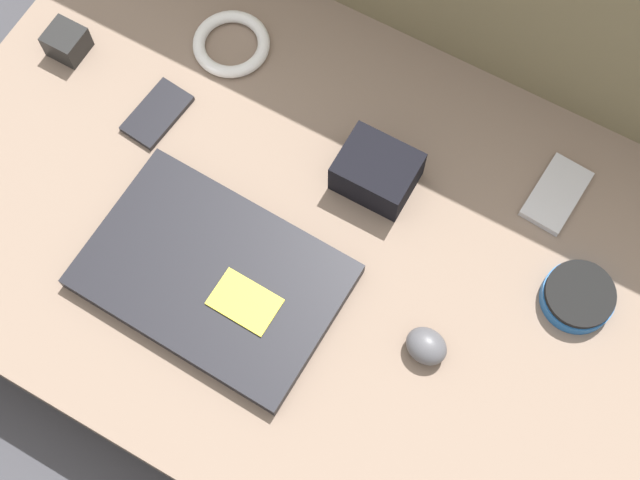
{
  "coord_description": "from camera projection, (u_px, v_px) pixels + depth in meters",
  "views": [
    {
      "loc": [
        0.22,
        -0.39,
        1.32
      ],
      "look_at": [
        0.0,
        0.0,
        0.16
      ],
      "focal_mm": 50.0,
      "sensor_mm": 36.0,
      "label": 1
    }
  ],
  "objects": [
    {
      "name": "ground_plane",
      "position": [
        320.0,
        277.0,
        1.39
      ],
      "size": [
        8.0,
        8.0,
        0.0
      ],
      "primitive_type": "plane",
      "color": "#38383D"
    },
    {
      "name": "laptop",
      "position": [
        213.0,
        276.0,
        1.22
      ],
      "size": [
        0.35,
        0.25,
        0.03
      ],
      "rotation": [
        0.0,
        0.0,
        -0.03
      ],
      "color": "black",
      "rests_on": "couch_seat"
    },
    {
      "name": "couch_seat",
      "position": [
        320.0,
        262.0,
        1.32
      ],
      "size": [
        1.19,
        0.74,
        0.14
      ],
      "color": "#7A6656",
      "rests_on": "ground_plane"
    },
    {
      "name": "camera_pouch",
      "position": [
        377.0,
        172.0,
        1.26
      ],
      "size": [
        0.11,
        0.09,
        0.06
      ],
      "color": "black",
      "rests_on": "couch_seat"
    },
    {
      "name": "cable_coil",
      "position": [
        231.0,
        44.0,
        1.36
      ],
      "size": [
        0.12,
        0.12,
        0.02
      ],
      "color": "white",
      "rests_on": "couch_seat"
    },
    {
      "name": "phone_black",
      "position": [
        556.0,
        194.0,
        1.28
      ],
      "size": [
        0.07,
        0.12,
        0.01
      ],
      "rotation": [
        0.0,
        0.0,
        -0.07
      ],
      "color": "#B7B7BC",
      "rests_on": "couch_seat"
    },
    {
      "name": "phone_silver",
      "position": [
        157.0,
        114.0,
        1.32
      ],
      "size": [
        0.07,
        0.11,
        0.01
      ],
      "rotation": [
        0.0,
        0.0,
        -0.1
      ],
      "color": "black",
      "rests_on": "couch_seat"
    },
    {
      "name": "speaker_puck",
      "position": [
        578.0,
        296.0,
        1.21
      ],
      "size": [
        0.1,
        0.1,
        0.03
      ],
      "color": "#1E569E",
      "rests_on": "couch_seat"
    },
    {
      "name": "charger_brick",
      "position": [
        67.0,
        42.0,
        1.35
      ],
      "size": [
        0.05,
        0.05,
        0.04
      ],
      "color": "black",
      "rests_on": "couch_seat"
    },
    {
      "name": "computer_mouse",
      "position": [
        426.0,
        346.0,
        1.18
      ],
      "size": [
        0.06,
        0.06,
        0.04
      ],
      "rotation": [
        0.0,
        0.0,
        -0.16
      ],
      "color": "#4C4C51",
      "rests_on": "couch_seat"
    }
  ]
}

